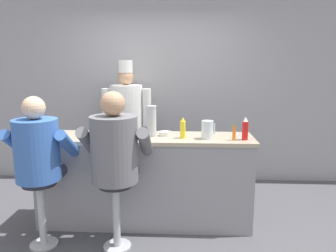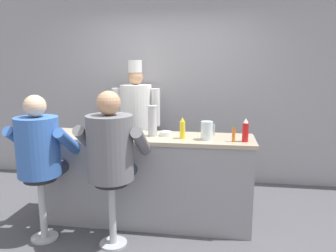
{
  "view_description": "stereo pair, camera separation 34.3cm",
  "coord_description": "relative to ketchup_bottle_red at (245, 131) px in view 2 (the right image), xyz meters",
  "views": [
    {
      "loc": [
        0.42,
        -3.11,
        1.74
      ],
      "look_at": [
        0.25,
        0.25,
        1.1
      ],
      "focal_mm": 35.0,
      "sensor_mm": 36.0,
      "label": 1
    },
    {
      "loc": [
        0.76,
        -3.08,
        1.74
      ],
      "look_at": [
        0.25,
        0.25,
        1.1
      ],
      "focal_mm": 35.0,
      "sensor_mm": 36.0,
      "label": 2
    }
  ],
  "objects": [
    {
      "name": "breakfast_plate",
      "position": [
        -1.58,
        0.05,
        -0.1
      ],
      "size": [
        0.25,
        0.25,
        0.05
      ],
      "color": "white",
      "rests_on": "diner_counter"
    },
    {
      "name": "cup_stack_steel",
      "position": [
        -0.96,
        0.11,
        0.05
      ],
      "size": [
        0.1,
        0.1,
        0.33
      ],
      "color": "#B7BABF",
      "rests_on": "diner_counter"
    },
    {
      "name": "coffee_mug_blue",
      "position": [
        -1.26,
        0.09,
        -0.06
      ],
      "size": [
        0.14,
        0.09,
        0.1
      ],
      "color": "#4C7AB2",
      "rests_on": "diner_counter"
    },
    {
      "name": "hot_sauce_bottle_orange",
      "position": [
        -0.11,
        -0.03,
        -0.04
      ],
      "size": [
        0.03,
        0.03,
        0.16
      ],
      "color": "orange",
      "rests_on": "diner_counter"
    },
    {
      "name": "mustard_bottle_yellow",
      "position": [
        -0.63,
        0.05,
        -0.01
      ],
      "size": [
        0.06,
        0.06,
        0.22
      ],
      "color": "yellow",
      "rests_on": "diner_counter"
    },
    {
      "name": "wall_back",
      "position": [
        -1.04,
        1.55,
        0.26
      ],
      "size": [
        10.0,
        0.06,
        2.7
      ],
      "color": "#99999E",
      "rests_on": "ground_plane"
    },
    {
      "name": "ketchup_bottle_red",
      "position": [
        0.0,
        0.0,
        0.0
      ],
      "size": [
        0.06,
        0.06,
        0.24
      ],
      "color": "red",
      "rests_on": "diner_counter"
    },
    {
      "name": "ground_plane",
      "position": [
        -1.04,
        -0.17,
        -1.09
      ],
      "size": [
        20.0,
        20.0,
        0.0
      ],
      "primitive_type": "plane",
      "color": "#4C4C51"
    },
    {
      "name": "water_pitcher_clear",
      "position": [
        -0.38,
        0.03,
        -0.02
      ],
      "size": [
        0.14,
        0.12,
        0.19
      ],
      "color": "silver",
      "rests_on": "diner_counter"
    },
    {
      "name": "diner_seated_grey",
      "position": [
        -1.25,
        -0.39,
        -0.15
      ],
      "size": [
        0.66,
        0.65,
        1.51
      ],
      "color": "#B2B5BA",
      "rests_on": "ground_plane"
    },
    {
      "name": "diner_seated_blue",
      "position": [
        -1.98,
        -0.39,
        -0.17
      ],
      "size": [
        0.62,
        0.61,
        1.46
      ],
      "color": "#B2B5BA",
      "rests_on": "ground_plane"
    },
    {
      "name": "cereal_bowl",
      "position": [
        -0.82,
        0.15,
        -0.09
      ],
      "size": [
        0.13,
        0.13,
        0.05
      ],
      "color": "white",
      "rests_on": "diner_counter"
    },
    {
      "name": "diner_counter",
      "position": [
        -1.04,
        0.11,
        -0.6
      ],
      "size": [
        2.32,
        0.57,
        0.98
      ],
      "color": "gray",
      "rests_on": "ground_plane"
    },
    {
      "name": "cook_in_whites_near",
      "position": [
        -1.44,
        1.27,
        -0.11
      ],
      "size": [
        0.7,
        0.45,
        1.79
      ],
      "color": "#232328",
      "rests_on": "ground_plane"
    }
  ]
}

